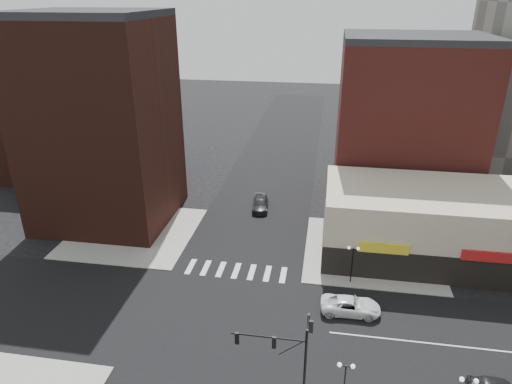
# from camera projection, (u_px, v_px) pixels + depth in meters

# --- Properties ---
(ground) EXTENTS (240.00, 240.00, 0.00)m
(ground) POSITION_uv_depth(u_px,v_px,m) (219.00, 320.00, 41.81)
(ground) COLOR black
(ground) RESTS_ON ground
(road_ew) EXTENTS (200.00, 14.00, 0.02)m
(road_ew) POSITION_uv_depth(u_px,v_px,m) (219.00, 320.00, 41.81)
(road_ew) COLOR black
(road_ew) RESTS_ON ground
(road_ns) EXTENTS (14.00, 200.00, 0.02)m
(road_ns) POSITION_uv_depth(u_px,v_px,m) (219.00, 320.00, 41.81)
(road_ns) COLOR black
(road_ns) RESTS_ON ground
(sidewalk_nw) EXTENTS (15.00, 15.00, 0.12)m
(sidewalk_nw) POSITION_uv_depth(u_px,v_px,m) (134.00, 232.00, 57.02)
(sidewalk_nw) COLOR gray
(sidewalk_nw) RESTS_ON ground
(sidewalk_ne) EXTENTS (15.00, 15.00, 0.12)m
(sidewalk_ne) POSITION_uv_depth(u_px,v_px,m) (371.00, 252.00, 52.74)
(sidewalk_ne) COLOR gray
(sidewalk_ne) RESTS_ON ground
(building_nw) EXTENTS (16.00, 15.00, 25.00)m
(building_nw) POSITION_uv_depth(u_px,v_px,m) (101.00, 125.00, 56.27)
(building_nw) COLOR #3A1912
(building_nw) RESTS_ON ground
(building_nw_low) EXTENTS (20.00, 18.00, 12.00)m
(building_nw_low) POSITION_uv_depth(u_px,v_px,m) (77.00, 135.00, 74.80)
(building_nw_low) COLOR #3A1912
(building_nw_low) RESTS_ON ground
(building_ne_midrise) EXTENTS (18.00, 15.00, 22.00)m
(building_ne_midrise) POSITION_uv_depth(u_px,v_px,m) (406.00, 127.00, 61.20)
(building_ne_midrise) COLOR maroon
(building_ne_midrise) RESTS_ON ground
(building_ne_row) EXTENTS (24.20, 12.20, 8.00)m
(building_ne_row) POSITION_uv_depth(u_px,v_px,m) (433.00, 229.00, 50.92)
(building_ne_row) COLOR beige
(building_ne_row) RESTS_ON ground
(traffic_signal) EXTENTS (5.59, 3.09, 7.77)m
(traffic_signal) POSITION_uv_depth(u_px,v_px,m) (292.00, 348.00, 31.67)
(traffic_signal) COLOR black
(traffic_signal) RESTS_ON ground
(street_lamp_se_a) EXTENTS (1.22, 0.32, 4.16)m
(street_lamp_se_a) POSITION_uv_depth(u_px,v_px,m) (345.00, 375.00, 31.64)
(street_lamp_se_a) COLOR black
(street_lamp_se_a) RESTS_ON sidewalk_se
(street_lamp_ne) EXTENTS (1.22, 0.32, 4.16)m
(street_lamp_ne) POSITION_uv_depth(u_px,v_px,m) (353.00, 255.00, 45.94)
(street_lamp_ne) COLOR black
(street_lamp_ne) RESTS_ON sidewalk_ne
(white_suv) EXTENTS (5.62, 2.71, 1.54)m
(white_suv) POSITION_uv_depth(u_px,v_px,m) (350.00, 306.00, 42.56)
(white_suv) COLOR white
(white_suv) RESTS_ON ground
(dark_sedan_north) EXTENTS (2.63, 5.41, 1.52)m
(dark_sedan_north) POSITION_uv_depth(u_px,v_px,m) (260.00, 204.00, 62.91)
(dark_sedan_north) COLOR black
(dark_sedan_north) RESTS_ON ground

